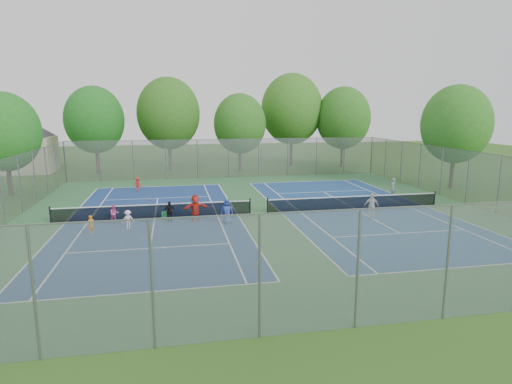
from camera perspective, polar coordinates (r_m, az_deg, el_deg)
ground at (r=29.49m, az=0.37°, el=-2.84°), size 120.00×120.00×0.00m
court_pad at (r=29.49m, az=0.37°, el=-2.83°), size 32.00×32.00×0.01m
court_left at (r=28.97m, az=-13.35°, el=-3.37°), size 10.97×23.77×0.01m
court_right at (r=31.59m, az=12.93°, el=-2.16°), size 10.97×23.77×0.01m
net_left at (r=28.87m, az=-13.39°, el=-2.53°), size 12.87×0.10×0.91m
net_right at (r=31.50m, az=12.96°, el=-1.39°), size 12.87×0.10×0.91m
fence_north at (r=44.72m, az=-3.69°, el=4.48°), size 32.00×0.10×4.00m
fence_south at (r=14.26m, az=13.39°, el=-10.08°), size 32.00×0.10×4.00m
fence_west at (r=30.34m, az=-30.75°, el=-0.16°), size 0.10×32.00×4.00m
fence_east at (r=35.82m, az=26.36°, el=1.73°), size 0.10×32.00×4.00m
house at (r=54.65m, az=-28.61°, el=6.69°), size 11.03×11.03×7.30m
tree_nw at (r=50.77m, az=-20.74°, el=8.99°), size 6.40×6.40×9.58m
tree_nl at (r=51.07m, az=-11.59°, el=10.21°), size 7.20×7.20×10.69m
tree_nc at (r=49.69m, az=-2.17°, el=9.07°), size 6.00×6.00×8.85m
tree_nr at (r=54.10m, az=4.79°, el=10.95°), size 7.60×7.60×11.42m
tree_ne at (r=54.18m, az=11.56°, el=9.63°), size 6.60×6.60×9.77m
tree_side_w at (r=40.38m, az=-30.54°, el=6.92°), size 5.60×5.60×8.47m
tree_side_e at (r=42.08m, az=25.14°, el=8.18°), size 6.00×6.00×9.20m
ball_crate at (r=27.73m, az=-13.82°, el=-3.79°), size 0.36×0.36×0.26m
ball_hopper at (r=28.30m, az=-12.13°, el=-3.13°), size 0.30×0.30×0.54m
student_a at (r=26.30m, az=-21.11°, el=-4.10°), size 0.47×0.40×1.09m
student_b at (r=28.48m, az=-18.38°, el=-2.74°), size 0.66×0.59×1.14m
student_c at (r=26.71m, az=-16.69°, el=-3.53°), size 0.75×0.45×1.14m
student_d at (r=27.73m, az=-11.47°, el=-2.57°), size 0.82×0.47×1.31m
student_e at (r=26.67m, az=-3.89°, el=-2.60°), size 0.87×0.66×1.60m
student_f at (r=27.40m, az=-8.08°, el=-2.15°), size 1.70×0.88×1.75m
child_far_baseline at (r=38.84m, az=-15.48°, el=1.01°), size 0.87×0.70×1.18m
instructor at (r=36.70m, az=17.75°, el=0.59°), size 0.66×0.61×1.51m
teen_court_b at (r=29.15m, az=15.14°, el=-1.76°), size 0.99×0.50×1.63m
tennis_ball_0 at (r=26.74m, az=-8.40°, el=-4.35°), size 0.07×0.07×0.07m
tennis_ball_1 at (r=26.08m, az=-12.56°, el=-4.89°), size 0.07×0.07×0.07m
tennis_ball_2 at (r=25.44m, az=-6.63°, el=-5.10°), size 0.07×0.07×0.07m
tennis_ball_3 at (r=24.12m, az=-17.51°, el=-6.46°), size 0.07×0.07×0.07m
tennis_ball_4 at (r=26.58m, az=-21.13°, el=-5.08°), size 0.07×0.07×0.07m
tennis_ball_5 at (r=26.34m, az=-4.42°, el=-4.50°), size 0.07×0.07×0.07m
tennis_ball_6 at (r=22.58m, az=-12.13°, el=-7.37°), size 0.07×0.07×0.07m
tennis_ball_7 at (r=24.61m, az=-15.08°, el=-5.97°), size 0.07×0.07×0.07m
tennis_ball_8 at (r=22.59m, az=-3.49°, el=-7.13°), size 0.07×0.07×0.07m
tennis_ball_9 at (r=27.60m, az=-12.93°, el=-4.03°), size 0.07×0.07×0.07m
tennis_ball_10 at (r=25.37m, az=-13.82°, el=-5.40°), size 0.07×0.07×0.07m
tennis_ball_11 at (r=22.38m, az=-14.92°, el=-7.67°), size 0.07×0.07×0.07m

